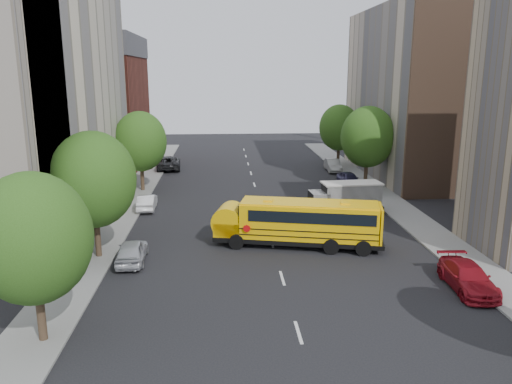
{
  "coord_description": "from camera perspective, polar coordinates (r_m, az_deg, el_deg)",
  "views": [
    {
      "loc": [
        -3.25,
        -33.85,
        11.21
      ],
      "look_at": [
        -0.79,
        2.0,
        2.59
      ],
      "focal_mm": 35.0,
      "sensor_mm": 36.0,
      "label": 1
    }
  ],
  "objects": [
    {
      "name": "parked_car_4",
      "position": [
        51.6,
        10.58,
        1.49
      ],
      "size": [
        2.02,
        4.16,
        1.37
      ],
      "primitive_type": "imported",
      "rotation": [
        0.0,
        0.0,
        0.1
      ],
      "color": "#353258",
      "rests_on": "ground"
    },
    {
      "name": "ground",
      "position": [
        35.8,
        1.48,
        -4.76
      ],
      "size": [
        120.0,
        120.0,
        0.0
      ],
      "primitive_type": "plane",
      "color": "black",
      "rests_on": "ground"
    },
    {
      "name": "safari_truck",
      "position": [
        41.26,
        10.23,
        -0.56
      ],
      "size": [
        6.1,
        2.65,
        2.55
      ],
      "rotation": [
        0.0,
        0.0,
        0.08
      ],
      "color": "black",
      "rests_on": "ground"
    },
    {
      "name": "street_tree_5",
      "position": [
        61.86,
        9.49,
        7.27
      ],
      "size": [
        4.86,
        4.86,
        7.51
      ],
      "color": "#38281C",
      "rests_on": "ground"
    },
    {
      "name": "parked_car_2",
      "position": [
        60.18,
        -9.94,
        3.32
      ],
      "size": [
        3.05,
        5.91,
        1.59
      ],
      "primitive_type": "imported",
      "rotation": [
        0.0,
        0.0,
        3.21
      ],
      "color": "black",
      "rests_on": "ground"
    },
    {
      "name": "building_left_cream",
      "position": [
        42.51,
        -24.68,
        10.66
      ],
      "size": [
        10.0,
        26.0,
        20.0
      ],
      "primitive_type": "cube",
      "color": "beige",
      "rests_on": "ground"
    },
    {
      "name": "street_tree_0",
      "position": [
        22.3,
        -24.16,
        -4.87
      ],
      "size": [
        4.8,
        4.8,
        7.41
      ],
      "color": "#38281C",
      "rests_on": "ground"
    },
    {
      "name": "street_tree_1",
      "position": [
        31.47,
        -18.11,
        1.34
      ],
      "size": [
        5.12,
        5.12,
        7.9
      ],
      "color": "#38281C",
      "rests_on": "ground"
    },
    {
      "name": "school_bus",
      "position": [
        32.9,
        4.66,
        -3.29
      ],
      "size": [
        11.3,
        4.86,
        3.11
      ],
      "rotation": [
        0.0,
        0.0,
        -0.22
      ],
      "color": "black",
      "rests_on": "ground"
    },
    {
      "name": "parked_car_0",
      "position": [
        31.25,
        -14.01,
        -6.57
      ],
      "size": [
        1.82,
        4.21,
        1.41
      ],
      "primitive_type": "imported",
      "rotation": [
        0.0,
        0.0,
        3.18
      ],
      "color": "#ADAEB4",
      "rests_on": "ground"
    },
    {
      "name": "street_tree_2",
      "position": [
        48.89,
        -13.08,
        5.64
      ],
      "size": [
        4.99,
        4.99,
        7.71
      ],
      "color": "#38281C",
      "rests_on": "ground"
    },
    {
      "name": "building_right_far",
      "position": [
        57.93,
        17.92,
        10.67
      ],
      "size": [
        10.0,
        22.0,
        18.0
      ],
      "primitive_type": "cube",
      "color": "#C0AE95",
      "rests_on": "ground"
    },
    {
      "name": "building_right_sidewall",
      "position": [
        47.88,
        22.78,
        9.82
      ],
      "size": [
        10.1,
        0.3,
        18.0
      ],
      "primitive_type": "cube",
      "color": "brown",
      "rests_on": "ground"
    },
    {
      "name": "sidewalk_left",
      "position": [
        41.25,
        -15.33,
        -2.69
      ],
      "size": [
        3.0,
        80.0,
        0.12
      ],
      "primitive_type": "cube",
      "color": "slate",
      "rests_on": "ground"
    },
    {
      "name": "street_tree_4",
      "position": [
        50.3,
        12.64,
        6.16
      ],
      "size": [
        5.25,
        5.25,
        8.1
      ],
      "color": "#38281C",
      "rests_on": "ground"
    },
    {
      "name": "parked_car_3",
      "position": [
        28.95,
        23.04,
        -8.95
      ],
      "size": [
        2.17,
        4.86,
        1.38
      ],
      "primitive_type": "imported",
      "rotation": [
        0.0,
        0.0,
        -0.05
      ],
      "color": "maroon",
      "rests_on": "ground"
    },
    {
      "name": "sidewalk_right",
      "position": [
        43.02,
        16.28,
        -2.09
      ],
      "size": [
        3.0,
        80.0,
        0.12
      ],
      "primitive_type": "cube",
      "color": "slate",
      "rests_on": "ground"
    },
    {
      "name": "parked_car_1",
      "position": [
        42.79,
        -12.34,
        -1.12
      ],
      "size": [
        1.51,
        3.97,
        1.29
      ],
      "primitive_type": "imported",
      "rotation": [
        0.0,
        0.0,
        3.18
      ],
      "color": "white",
      "rests_on": "ground"
    },
    {
      "name": "building_left_redbrick",
      "position": [
        63.76,
        -17.5,
        8.64
      ],
      "size": [
        10.0,
        15.0,
        13.0
      ],
      "primitive_type": "cube",
      "color": "maroon",
      "rests_on": "ground"
    },
    {
      "name": "lane_markings",
      "position": [
        45.37,
        0.3,
        -0.81
      ],
      "size": [
        0.15,
        64.0,
        0.01
      ],
      "primitive_type": "cube",
      "color": "silver",
      "rests_on": "ground"
    },
    {
      "name": "parked_car_5",
      "position": [
        58.8,
        8.77,
        3.04
      ],
      "size": [
        1.59,
        4.29,
        1.4
      ],
      "primitive_type": "imported",
      "rotation": [
        0.0,
        0.0,
        -0.03
      ],
      "color": "gray",
      "rests_on": "ground"
    }
  ]
}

